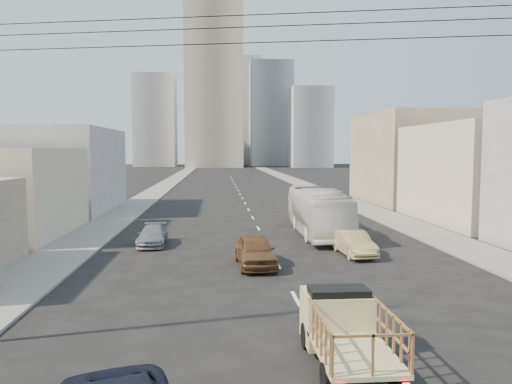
{
  "coord_description": "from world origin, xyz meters",
  "views": [
    {
      "loc": [
        -3.08,
        -11.08,
        5.83
      ],
      "look_at": [
        -0.88,
        16.98,
        3.5
      ],
      "focal_mm": 35.0,
      "sensor_mm": 36.0,
      "label": 1
    }
  ],
  "objects": [
    {
      "name": "sidewalk_left",
      "position": [
        -11.75,
        70.0,
        0.06
      ],
      "size": [
        3.5,
        180.0,
        0.12
      ],
      "primitive_type": "cube",
      "color": "slate",
      "rests_on": "ground"
    },
    {
      "name": "sidewalk_right",
      "position": [
        11.75,
        70.0,
        0.06
      ],
      "size": [
        3.5,
        180.0,
        0.12
      ],
      "primitive_type": "cube",
      "color": "slate",
      "rests_on": "ground"
    },
    {
      "name": "lane_dashes",
      "position": [
        0.0,
        53.0,
        0.01
      ],
      "size": [
        0.15,
        104.0,
        0.01
      ],
      "color": "silver",
      "rests_on": "ground"
    },
    {
      "name": "flatbed_pickup",
      "position": [
        0.39,
        1.89,
        1.09
      ],
      "size": [
        1.95,
        4.41,
        1.9
      ],
      "color": "#C9BC86",
      "rests_on": "ground"
    },
    {
      "name": "city_bus",
      "position": [
        3.91,
        22.96,
        1.61
      ],
      "size": [
        2.9,
        11.61,
        3.22
      ],
      "primitive_type": "imported",
      "rotation": [
        0.0,
        0.0,
        -0.02
      ],
      "color": "silver",
      "rests_on": "ground"
    },
    {
      "name": "sedan_brown",
      "position": [
        -1.18,
        13.72,
        0.78
      ],
      "size": [
        2.08,
        4.66,
        1.56
      ],
      "primitive_type": "imported",
      "rotation": [
        0.0,
        0.0,
        0.05
      ],
      "color": "brown",
      "rests_on": "ground"
    },
    {
      "name": "sedan_tan",
      "position": [
        4.52,
        15.9,
        0.67
      ],
      "size": [
        1.73,
        4.18,
        1.35
      ],
      "primitive_type": "imported",
      "rotation": [
        0.0,
        0.0,
        0.07
      ],
      "color": "tan",
      "rests_on": "ground"
    },
    {
      "name": "sedan_grey",
      "position": [
        -7.08,
        19.8,
        0.6
      ],
      "size": [
        1.74,
        4.14,
        1.19
      ],
      "primitive_type": "imported",
      "rotation": [
        0.0,
        0.0,
        0.02
      ],
      "color": "gray",
      "rests_on": "ground"
    },
    {
      "name": "overhead_wires",
      "position": [
        0.0,
        1.5,
        8.97
      ],
      "size": [
        23.01,
        5.02,
        0.72
      ],
      "color": "black",
      "rests_on": "ground"
    },
    {
      "name": "bldg_right_mid",
      "position": [
        19.5,
        28.0,
        4.0
      ],
      "size": [
        11.0,
        14.0,
        8.0
      ],
      "primitive_type": "cube",
      "color": "#C2B69C",
      "rests_on": "ground"
    },
    {
      "name": "bldg_right_far",
      "position": [
        20.0,
        44.0,
        5.0
      ],
      "size": [
        12.0,
        16.0,
        10.0
      ],
      "primitive_type": "cube",
      "color": "gray",
      "rests_on": "ground"
    },
    {
      "name": "bldg_left_far",
      "position": [
        -19.5,
        39.0,
        4.0
      ],
      "size": [
        12.0,
        16.0,
        8.0
      ],
      "primitive_type": "cube",
      "color": "gray",
      "rests_on": "ground"
    },
    {
      "name": "high_rise_tower",
      "position": [
        -4.0,
        170.0,
        30.0
      ],
      "size": [
        20.0,
        20.0,
        60.0
      ],
      "primitive_type": "cube",
      "color": "gray",
      "rests_on": "ground"
    },
    {
      "name": "midrise_ne",
      "position": [
        18.0,
        185.0,
        20.0
      ],
      "size": [
        16.0,
        16.0,
        40.0
      ],
      "primitive_type": "cube",
      "color": "gray",
      "rests_on": "ground"
    },
    {
      "name": "midrise_nw",
      "position": [
        -26.0,
        180.0,
        17.0
      ],
      "size": [
        15.0,
        15.0,
        34.0
      ],
      "primitive_type": "cube",
      "color": "gray",
      "rests_on": "ground"
    },
    {
      "name": "midrise_back",
      "position": [
        6.0,
        200.0,
        22.0
      ],
      "size": [
        18.0,
        18.0,
        44.0
      ],
      "primitive_type": "cube",
      "color": "gray",
      "rests_on": "ground"
    },
    {
      "name": "midrise_east",
      "position": [
        30.0,
        165.0,
        14.0
      ],
      "size": [
        14.0,
        14.0,
        28.0
      ],
      "primitive_type": "cube",
      "color": "gray",
      "rests_on": "ground"
    }
  ]
}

